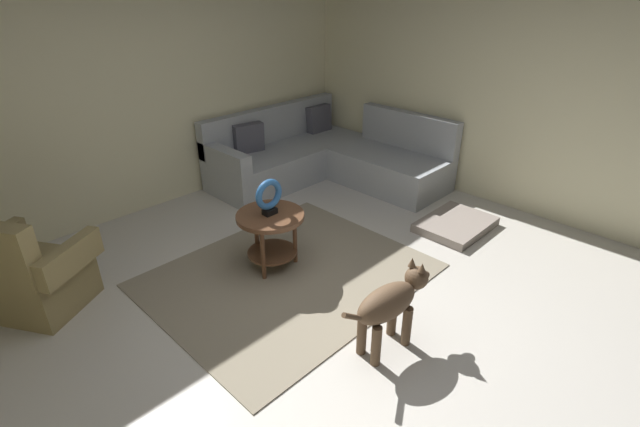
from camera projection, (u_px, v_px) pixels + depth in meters
The scene contains 10 objects.
ground_plane at pixel (334, 324), 3.61m from camera, with size 6.00×6.00×0.10m, color beige.
wall_back at pixel (130, 88), 4.80m from camera, with size 6.00×0.12×2.70m, color beige.
wall_right at pixel (526, 87), 4.84m from camera, with size 0.12×6.00×2.70m, color beige.
area_rug at pixel (289, 275), 4.12m from camera, with size 2.30×1.90×0.01m, color gray.
sectional_couch at pixel (324, 158), 5.98m from camera, with size 2.20×2.25×0.88m.
armchair at pixel (33, 276), 3.55m from camera, with size 0.93×1.00×0.88m.
side_table at pixel (271, 226), 4.07m from camera, with size 0.60×0.60×0.54m.
torus_sculpture at pixel (269, 196), 3.93m from camera, with size 0.28×0.08×0.33m.
dog_bed_mat at pixel (456, 224), 4.88m from camera, with size 0.80×0.60×0.09m, color gray.
dog at pixel (391, 303), 3.17m from camera, with size 0.85×0.27×0.63m.
Camera 1 is at (-2.09, -1.89, 2.38)m, focal length 25.81 mm.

